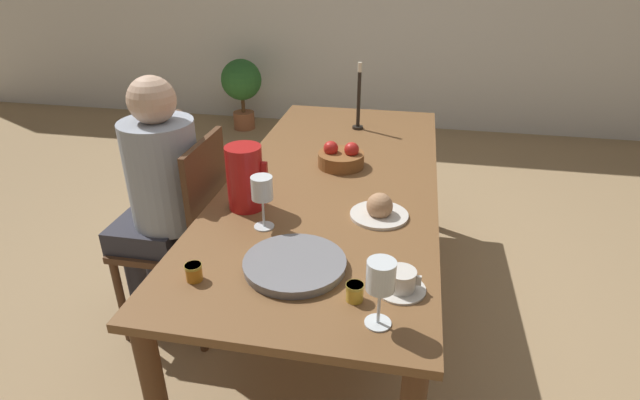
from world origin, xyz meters
TOP-DOWN VIEW (x-y plane):
  - ground_plane at (0.00, 0.00)m, footprint 20.00×20.00m
  - dining_table at (0.00, 0.00)m, footprint 0.89×2.09m
  - chair_person_side at (-0.63, -0.20)m, footprint 0.42×0.42m
  - person_seated at (-0.72, -0.22)m, footprint 0.39×0.41m
  - red_pitcher at (-0.29, -0.33)m, footprint 0.16×0.14m
  - wine_glass_water at (-0.18, -0.47)m, footprint 0.08×0.08m
  - wine_glass_juice at (0.27, -0.90)m, footprint 0.08×0.08m
  - teacup_near_person at (0.32, -0.74)m, footprint 0.15×0.15m
  - serving_tray at (-0.01, -0.70)m, footprint 0.32×0.32m
  - bread_plate at (0.22, -0.31)m, footprint 0.22×0.22m
  - jam_jar_amber at (-0.29, -0.81)m, footprint 0.05×0.05m
  - jam_jar_red at (0.20, -0.81)m, footprint 0.05×0.05m
  - fruit_bowl at (0.01, 0.13)m, footprint 0.21×0.21m
  - candlestick_tall at (0.02, 0.67)m, footprint 0.06×0.06m
  - potted_plant at (-1.32, 2.57)m, footprint 0.38×0.38m

SIDE VIEW (x-z plane):
  - ground_plane at x=0.00m, z-range 0.00..0.00m
  - potted_plant at x=-1.32m, z-range 0.10..0.78m
  - chair_person_side at x=-0.63m, z-range 0.03..0.96m
  - dining_table at x=0.00m, z-range 0.28..1.00m
  - person_seated at x=-0.72m, z-range 0.11..1.30m
  - serving_tray at x=-0.01m, z-range 0.72..0.75m
  - teacup_near_person at x=0.32m, z-range 0.72..0.79m
  - bread_plate at x=0.22m, z-range 0.70..0.80m
  - jam_jar_amber at x=-0.29m, z-range 0.73..0.78m
  - jam_jar_red at x=0.20m, z-range 0.73..0.78m
  - fruit_bowl at x=0.01m, z-range 0.71..0.82m
  - red_pitcher at x=-0.29m, z-range 0.72..0.97m
  - candlestick_tall at x=0.02m, z-range 0.69..1.05m
  - wine_glass_juice at x=0.27m, z-range 0.77..0.97m
  - wine_glass_water at x=-0.18m, z-range 0.77..0.97m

